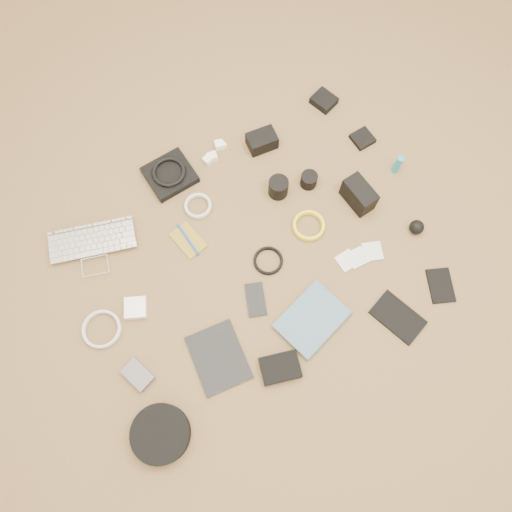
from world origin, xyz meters
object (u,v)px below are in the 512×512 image
tablet (219,357)px  headphone_case (161,434)px  paperback (331,337)px  laptop (94,252)px  dslr_camera (262,141)px  phone (256,300)px

tablet → headphone_case: headphone_case is taller
headphone_case → paperback: 0.67m
laptop → dslr_camera: bearing=23.9°
dslr_camera → tablet: bearing=-123.2°
laptop → headphone_case: headphone_case is taller
paperback → headphone_case: bearing=73.6°
tablet → phone: 0.25m
tablet → phone: size_ratio=1.79×
phone → headphone_case: 0.57m
phone → headphone_case: bearing=-132.5°
phone → paperback: paperback is taller
headphone_case → tablet: bearing=24.3°
dslr_camera → headphone_case: 1.18m
phone → headphone_case: size_ratio=0.64×
laptop → tablet: bearing=-52.1°
laptop → phone: bearing=-29.4°
laptop → headphone_case: 0.72m
laptop → tablet: laptop is taller
laptop → headphone_case: size_ratio=1.66×
tablet → headphone_case: 0.32m
headphone_case → paperback: headphone_case is taller
tablet → headphone_case: (-0.29, -0.13, 0.02)m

